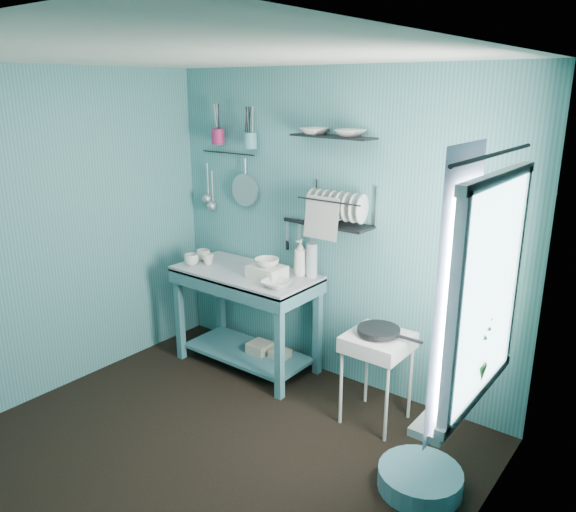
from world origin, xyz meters
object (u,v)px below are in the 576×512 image
Objects in this scene: work_counter at (247,319)px; utensil_cup_teal at (250,141)px; mug_left at (191,260)px; frying_pan at (379,330)px; floor_basin at (420,479)px; hotplate_stand at (376,378)px; mug_mid at (208,259)px; water_bottle at (312,260)px; potted_plant at (464,351)px; soap_bottle at (300,257)px; dish_rack at (337,205)px; wash_tub at (267,272)px; storage_tin_small at (280,361)px; utensil_cup_magenta at (218,136)px; storage_tin_large at (260,354)px; mug_right at (203,255)px; colander at (245,190)px.

utensil_cup_teal is (-0.15, 0.26, 1.48)m from work_counter.
mug_left is 0.41× the size of frying_pan.
hotplate_stand is at bearing 140.34° from floor_basin.
mug_left is at bearing -149.79° from work_counter.
water_bottle is (0.90, 0.28, 0.09)m from mug_mid.
frying_pan is at bearing 142.41° from potted_plant.
soap_bottle is 0.57m from dish_rack.
soap_bottle reaches higher than work_counter.
wash_tub is 1.40× the size of storage_tin_small.
utensil_cup_magenta is at bearing -178.95° from hotplate_stand.
frying_pan is at bearing -12.89° from utensil_cup_teal.
soap_bottle reaches higher than storage_tin_large.
storage_tin_small is at bearing 11.63° from mug_mid.
dish_rack is (1.13, 0.27, 0.57)m from mug_mid.
soap_bottle is at bearing 18.00° from mug_mid.
frying_pan is (1.68, -0.01, -0.20)m from mug_mid.
utensil_cup_teal is at bearing 167.11° from frying_pan.
work_counter is 4.08× the size of frying_pan.
wash_tub is 0.30m from soap_bottle.
colander is at bearing 48.92° from mug_right.
floor_basin is (2.03, -0.81, -1.85)m from utensil_cup_teal.
dish_rack is (0.75, 0.21, 1.05)m from work_counter.
utensil_cup_teal reaches higher than soap_bottle.
utensil_cup_teal is (-1.45, 0.33, 1.58)m from hotplate_stand.
wash_tub is 1.00× the size of water_bottle.
utensil_cup_teal is 1.83m from storage_tin_large.
mug_mid is 0.81× the size of mug_right.
soap_bottle is 0.54× the size of dish_rack.
floor_basin is (0.58, -0.48, -0.27)m from hotplate_stand.
storage_tin_large is (0.48, 0.11, -0.80)m from mug_mid.
dish_rack is 1.70m from potted_plant.
dish_rack is at bearing 16.71° from mug_left.
wash_tub is at bearing -127.69° from soap_bottle.
mug_left is 1.10m from utensil_cup_magenta.
hotplate_stand is (1.05, -0.05, -0.58)m from wash_tub.
work_counter is 9.95× the size of mug_left.
dish_rack reaches higher than mug_mid.
hotplate_stand is at bearing -2.84° from wash_tub.
mug_right is 0.75m from wash_tub.
soap_bottle is 0.97m from frying_pan.
storage_tin_small is (0.05, 0.10, -0.82)m from wash_tub.
storage_tin_small is (-1.82, 0.78, -0.95)m from potted_plant.
mug_left is at bearing -82.87° from mug_right.
frying_pan is 1.07× the size of colander.
mug_mid is 2.47m from floor_basin.
potted_plant is at bearing -32.02° from floor_basin.
storage_tin_small is (0.30, 0.08, -0.33)m from work_counter.
frying_pan is 0.99m from floor_basin.
water_bottle is (1.00, 0.38, 0.09)m from mug_left.
storage_tin_large is at bearing -171.47° from storage_tin_small.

